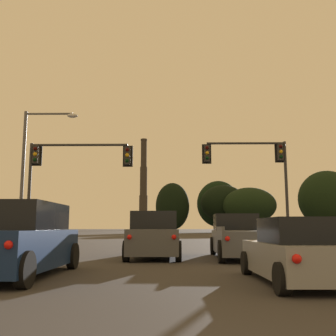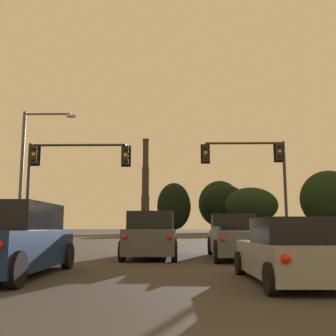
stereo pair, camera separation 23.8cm
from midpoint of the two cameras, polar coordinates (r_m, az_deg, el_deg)
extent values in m
cube|color=#4C4F54|center=(16.37, -2.01, -10.52)|extent=(1.94, 4.81, 0.95)
cube|color=black|center=(16.48, -1.97, -7.63)|extent=(1.79, 2.81, 0.70)
cylinder|color=black|center=(18.37, -4.69, -11.24)|extent=(0.22, 0.76, 0.76)
cylinder|color=black|center=(18.28, 1.30, -11.27)|extent=(0.22, 0.76, 0.76)
cylinder|color=black|center=(14.54, -6.19, -11.91)|extent=(0.22, 0.76, 0.76)
cylinder|color=black|center=(14.44, 1.41, -11.98)|extent=(0.22, 0.76, 0.76)
sphere|color=red|center=(14.01, -5.74, -9.94)|extent=(0.17, 0.17, 0.17)
sphere|color=red|center=(13.92, 0.75, -9.99)|extent=(0.17, 0.17, 0.17)
cube|color=navy|center=(10.84, -21.31, -10.91)|extent=(1.93, 4.80, 0.95)
cube|color=black|center=(10.94, -20.84, -6.58)|extent=(1.78, 2.80, 0.70)
cylinder|color=black|center=(12.99, -22.04, -11.74)|extent=(0.22, 0.76, 0.76)
cylinder|color=black|center=(12.39, -13.83, -12.29)|extent=(0.22, 0.76, 0.76)
cylinder|color=black|center=(8.73, -20.44, -13.65)|extent=(0.22, 0.76, 0.76)
cube|color=gray|center=(9.45, 18.03, -12.46)|extent=(1.77, 4.02, 0.72)
cube|color=black|center=(9.04, 18.61, -8.59)|extent=(1.59, 1.92, 0.55)
cylinder|color=black|center=(10.84, 11.07, -13.36)|extent=(0.23, 0.60, 0.60)
cylinder|color=black|center=(11.27, 19.71, -12.84)|extent=(0.23, 0.60, 0.60)
cylinder|color=black|center=(7.69, 15.71, -15.22)|extent=(0.23, 0.60, 0.60)
sphere|color=red|center=(7.31, 17.65, -12.47)|extent=(0.17, 0.17, 0.17)
cube|color=#4C4F54|center=(16.27, 10.50, -10.48)|extent=(2.18, 5.46, 0.88)
cube|color=black|center=(18.00, 9.71, -7.76)|extent=(1.90, 1.86, 0.72)
cube|color=#4C4F54|center=(14.78, 7.49, -8.73)|extent=(0.18, 2.43, 0.16)
cube|color=#4C4F54|center=(15.04, 14.73, -8.52)|extent=(0.18, 2.43, 0.16)
cylinder|color=black|center=(18.37, 6.53, -11.15)|extent=(0.25, 0.81, 0.80)
cylinder|color=black|center=(18.59, 12.69, -10.96)|extent=(0.25, 0.81, 0.80)
cylinder|color=black|center=(13.99, 7.65, -11.93)|extent=(0.25, 0.81, 0.80)
cylinder|color=black|center=(14.28, 15.68, -11.62)|extent=(0.25, 0.81, 0.80)
sphere|color=red|center=(13.47, 8.48, -10.11)|extent=(0.17, 0.17, 0.17)
sphere|color=red|center=(13.72, 15.42, -9.87)|extent=(0.17, 0.17, 0.17)
cylinder|color=#2D2D30|center=(25.10, 16.95, -3.59)|extent=(0.18, 0.18, 6.53)
cylinder|color=black|center=(25.05, 17.28, -10.94)|extent=(0.40, 0.40, 0.10)
cube|color=#282828|center=(25.37, 16.06, 2.24)|extent=(0.34, 0.34, 1.04)
cube|color=black|center=(25.54, 15.96, 2.17)|extent=(0.58, 0.03, 1.25)
sphere|color=#320504|center=(25.25, 16.14, 3.04)|extent=(0.22, 0.22, 0.22)
sphere|color=#F2AD14|center=(25.19, 16.17, 2.32)|extent=(0.22, 0.22, 0.22)
sphere|color=black|center=(25.13, 16.20, 1.60)|extent=(0.22, 0.22, 0.22)
cylinder|color=#2D2D30|center=(25.02, 11.27, 3.55)|extent=(4.85, 0.14, 0.14)
sphere|color=#2D2D30|center=(25.56, 16.64, 3.49)|extent=(0.18, 0.18, 0.18)
cube|color=#282828|center=(24.58, 5.74, 2.12)|extent=(0.34, 0.34, 1.04)
cube|color=black|center=(24.75, 5.71, 2.05)|extent=(0.58, 0.03, 1.25)
sphere|color=#320504|center=(24.45, 5.77, 2.95)|extent=(0.22, 0.22, 0.22)
sphere|color=#F2AD14|center=(24.39, 5.78, 2.21)|extent=(0.22, 0.22, 0.22)
sphere|color=black|center=(24.33, 5.79, 1.46)|extent=(0.22, 0.22, 0.22)
cylinder|color=#2D2D30|center=(23.81, -19.44, -3.79)|extent=(0.18, 0.18, 6.06)
cylinder|color=black|center=(23.77, -19.80, -10.96)|extent=(0.40, 0.40, 0.10)
cube|color=#282828|center=(24.00, -18.51, 1.82)|extent=(0.34, 0.34, 1.04)
cube|color=black|center=(24.17, -18.37, 1.74)|extent=(0.58, 0.03, 1.25)
sphere|color=#320504|center=(23.88, -18.62, 2.66)|extent=(0.22, 0.22, 0.22)
sphere|color=#F2AD14|center=(23.83, -18.66, 1.90)|extent=(0.22, 0.22, 0.22)
sphere|color=black|center=(23.77, -18.70, 1.14)|extent=(0.22, 0.22, 0.22)
cylinder|color=#2D2D30|center=(23.39, -12.64, 3.27)|extent=(5.59, 0.14, 0.14)
sphere|color=#2D2D30|center=(24.21, -19.09, 3.14)|extent=(0.18, 0.18, 0.18)
cube|color=#282828|center=(22.77, -5.84, 1.78)|extent=(0.34, 0.34, 1.04)
cube|color=black|center=(22.94, -5.79, 1.70)|extent=(0.58, 0.03, 1.25)
sphere|color=#320504|center=(22.64, -5.89, 2.67)|extent=(0.22, 0.22, 0.22)
sphere|color=#F2AD14|center=(22.58, -5.90, 1.87)|extent=(0.22, 0.22, 0.22)
sphere|color=black|center=(22.53, -5.91, 1.06)|extent=(0.22, 0.22, 0.22)
cylinder|color=#56565B|center=(24.65, -20.28, -1.45)|extent=(0.20, 0.20, 8.15)
cylinder|color=#56565B|center=(24.94, -16.76, 7.51)|extent=(2.82, 0.12, 0.12)
sphere|color=#56565B|center=(25.40, -19.82, 7.36)|extent=(0.20, 0.20, 0.20)
ellipsoid|color=silver|center=(24.51, -13.61, 7.37)|extent=(0.64, 0.36, 0.26)
cylinder|color=#2B2722|center=(182.06, -3.31, -8.60)|extent=(6.18, 6.18, 2.56)
cylinder|color=#332D28|center=(182.24, -3.28, -6.09)|extent=(3.86, 3.86, 13.37)
cylinder|color=#332D28|center=(183.31, -3.25, -1.92)|extent=(3.32, 3.32, 13.37)
cylinder|color=#332D28|center=(185.35, -3.21, 2.19)|extent=(2.78, 2.78, 13.37)
cylinder|color=#38322C|center=(186.64, -3.20, 4.10)|extent=(3.12, 3.12, 0.70)
cylinder|color=black|center=(91.48, 12.12, -8.21)|extent=(1.21, 1.21, 3.20)
ellipsoid|color=black|center=(91.61, 12.03, -5.31)|extent=(12.14, 10.92, 8.09)
cylinder|color=black|center=(95.21, 8.40, -8.13)|extent=(1.09, 1.09, 3.80)
ellipsoid|color=black|center=(95.39, 8.33, -5.05)|extent=(10.94, 9.84, 8.60)
cylinder|color=black|center=(93.79, 0.95, -8.74)|extent=(0.80, 0.80, 2.08)
ellipsoid|color=black|center=(93.93, 0.95, -5.56)|extent=(8.01, 7.21, 11.11)
cylinder|color=black|center=(105.71, 22.63, -7.78)|extent=(0.90, 0.90, 3.15)
ellipsoid|color=black|center=(105.94, 22.42, -4.15)|extent=(8.97, 8.08, 13.75)
cylinder|color=black|center=(97.57, 22.61, -7.89)|extent=(1.30, 1.30, 2.74)
ellipsoid|color=black|center=(97.78, 22.40, -4.19)|extent=(13.04, 11.73, 13.20)
cylinder|color=black|center=(99.86, 7.69, -8.46)|extent=(1.08, 1.08, 2.79)
ellipsoid|color=black|center=(100.03, 7.63, -5.17)|extent=(10.80, 9.72, 11.58)
camera|label=1|loc=(0.12, -89.82, -0.03)|focal=42.00mm
camera|label=2|loc=(0.12, 90.18, 0.03)|focal=42.00mm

